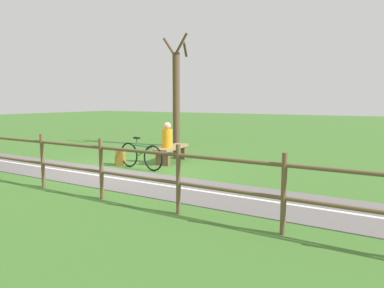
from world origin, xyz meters
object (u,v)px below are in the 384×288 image
object	(u,v)px
bench	(172,151)
bicycle	(141,156)
backpack	(121,157)
tree_far_right	(176,96)
person_seated	(167,136)

from	to	relation	value
bench	bicycle	bearing A→B (deg)	-14.18
backpack	tree_far_right	distance (m)	4.99
backpack	tree_far_right	world-z (taller)	tree_far_right
bench	person_seated	xyz separation A→B (m)	(0.30, 0.05, 0.50)
bench	bicycle	distance (m)	1.38
person_seated	tree_far_right	size ratio (longest dim) A/B	0.16
bench	backpack	size ratio (longest dim) A/B	3.57
bicycle	tree_far_right	world-z (taller)	tree_far_right
bicycle	backpack	distance (m)	0.90
bench	tree_far_right	world-z (taller)	tree_far_right
backpack	tree_far_right	xyz separation A→B (m)	(-4.52, -0.98, 1.87)
person_seated	bicycle	size ratio (longest dim) A/B	0.46
tree_far_right	person_seated	bearing A→B (deg)	29.43
backpack	person_seated	bearing A→B (deg)	131.59
bench	tree_far_right	xyz separation A→B (m)	(-3.29, -1.98, 1.77)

